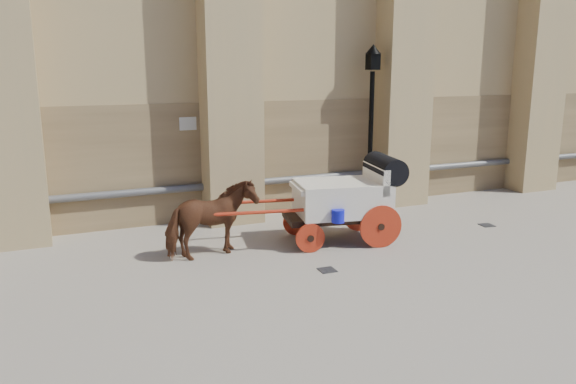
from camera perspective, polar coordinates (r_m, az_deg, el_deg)
name	(u,v)px	position (r m, az deg, el deg)	size (l,w,h in m)	color
ground	(333,259)	(11.65, 4.58, -6.83)	(90.00, 90.00, 0.00)	gray
horse	(211,220)	(11.64, -7.80, -2.85)	(0.85, 1.87, 1.58)	brown
carriage	(348,196)	(12.64, 6.15, -0.39)	(4.55, 1.96, 1.93)	black
street_lamp	(371,123)	(15.42, 8.43, 6.93)	(0.42, 0.42, 4.44)	black
drain_grate_near	(327,270)	(11.03, 4.00, -7.91)	(0.32, 0.32, 0.01)	black
drain_grate_far	(487,225)	(14.86, 19.54, -3.19)	(0.32, 0.32, 0.01)	black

